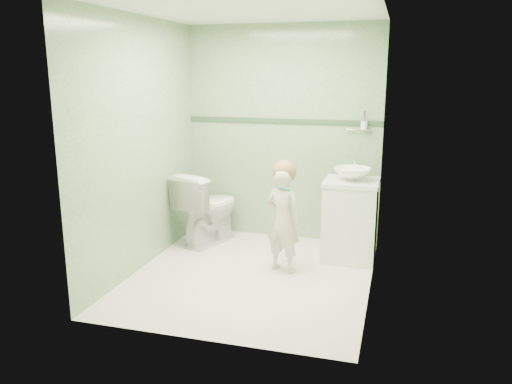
% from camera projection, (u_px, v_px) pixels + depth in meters
% --- Properties ---
extents(ground, '(2.50, 2.50, 0.00)m').
position_uv_depth(ground, '(252.00, 275.00, 4.84)').
color(ground, white).
rests_on(ground, ground).
extents(room_shell, '(2.50, 2.54, 2.40)m').
position_uv_depth(room_shell, '(251.00, 150.00, 4.57)').
color(room_shell, gray).
rests_on(room_shell, ground).
extents(trim_stripe, '(2.20, 0.02, 0.05)m').
position_uv_depth(trim_stripe, '(283.00, 121.00, 5.69)').
color(trim_stripe, '#2F4D30').
rests_on(trim_stripe, room_shell).
extents(vanity, '(0.52, 0.50, 0.80)m').
position_uv_depth(vanity, '(350.00, 221.00, 5.18)').
color(vanity, white).
rests_on(vanity, ground).
extents(counter, '(0.54, 0.52, 0.04)m').
position_uv_depth(counter, '(352.00, 182.00, 5.09)').
color(counter, white).
rests_on(counter, vanity).
extents(basin, '(0.37, 0.37, 0.13)m').
position_uv_depth(basin, '(352.00, 174.00, 5.07)').
color(basin, white).
rests_on(basin, counter).
extents(faucet, '(0.03, 0.13, 0.18)m').
position_uv_depth(faucet, '(354.00, 163.00, 5.22)').
color(faucet, silver).
rests_on(faucet, counter).
extents(cup_holder, '(0.26, 0.07, 0.21)m').
position_uv_depth(cup_holder, '(363.00, 125.00, 5.40)').
color(cup_holder, silver).
rests_on(cup_holder, room_shell).
extents(toilet, '(0.69, 0.90, 0.81)m').
position_uv_depth(toilet, '(208.00, 207.00, 5.70)').
color(toilet, white).
rests_on(toilet, ground).
extents(toddler, '(0.43, 0.35, 1.01)m').
position_uv_depth(toddler, '(283.00, 221.00, 4.85)').
color(toddler, beige).
rests_on(toddler, ground).
extents(hair_cap, '(0.22, 0.22, 0.22)m').
position_uv_depth(hair_cap, '(285.00, 172.00, 4.77)').
color(hair_cap, '#A06542').
rests_on(hair_cap, toddler).
extents(teal_toothbrush, '(0.11, 0.14, 0.08)m').
position_uv_depth(teal_toothbrush, '(284.00, 188.00, 4.63)').
color(teal_toothbrush, '#11918C').
rests_on(teal_toothbrush, toddler).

